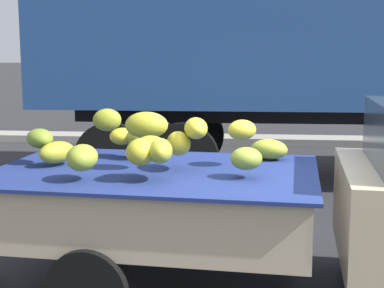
# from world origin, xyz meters

# --- Properties ---
(curb_strip) EXTENTS (80.00, 0.80, 0.16)m
(curb_strip) POSITION_xyz_m (0.00, 8.68, 0.08)
(curb_strip) COLOR gray
(curb_strip) RESTS_ON ground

